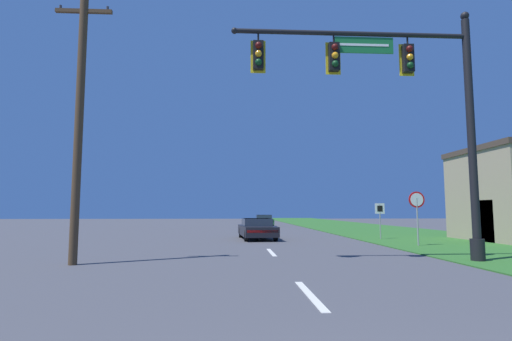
% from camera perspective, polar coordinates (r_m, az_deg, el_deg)
% --- Properties ---
extents(grass_verge_right, '(10.00, 110.00, 0.04)m').
position_cam_1_polar(grass_verge_right, '(34.17, 17.53, -8.22)').
color(grass_verge_right, '#2D6626').
rests_on(grass_verge_right, ground).
extents(road_center_line, '(0.16, 34.80, 0.01)m').
position_cam_1_polar(road_center_line, '(24.05, 0.37, -9.67)').
color(road_center_line, silver).
rests_on(road_center_line, ground).
extents(signal_mast, '(8.23, 0.47, 8.41)m').
position_cam_1_polar(signal_mast, '(14.39, 21.00, 9.05)').
color(signal_mast, black).
rests_on(signal_mast, grass_verge_right).
extents(car_ahead, '(2.16, 4.73, 1.19)m').
position_cam_1_polar(car_ahead, '(23.45, 0.14, -8.30)').
color(car_ahead, black).
rests_on(car_ahead, ground).
extents(far_car, '(1.82, 4.30, 1.19)m').
position_cam_1_polar(far_car, '(42.68, 1.12, -7.15)').
color(far_car, black).
rests_on(far_car, ground).
extents(stop_sign, '(0.76, 0.07, 2.50)m').
position_cam_1_polar(stop_sign, '(20.21, 22.00, -4.73)').
color(stop_sign, gray).
rests_on(stop_sign, grass_verge_right).
extents(route_sign_post, '(0.55, 0.06, 2.03)m').
position_cam_1_polar(route_sign_post, '(24.25, 17.28, -5.78)').
color(route_sign_post, gray).
rests_on(route_sign_post, grass_verge_right).
extents(utility_pole_near, '(1.80, 0.26, 9.01)m').
position_cam_1_polar(utility_pole_near, '(13.92, -23.93, 7.24)').
color(utility_pole_near, '#4C3823').
rests_on(utility_pole_near, ground).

